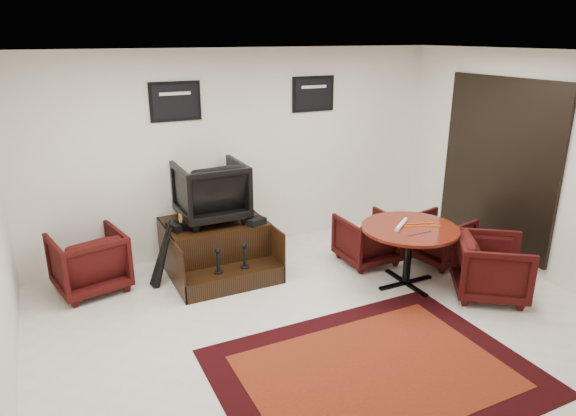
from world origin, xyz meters
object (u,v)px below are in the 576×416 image
object	(u,v)px
shine_chair	(211,188)
shine_podium	(217,248)
table_chair_back	(367,237)
table_chair_window	(440,237)
table_chair_corner	(492,265)
meeting_table	(410,234)
armchair_side	(89,259)

from	to	relation	value
shine_chair	shine_podium	bearing A→B (deg)	89.87
table_chair_back	table_chair_window	bearing A→B (deg)	155.55
table_chair_window	table_chair_corner	size ratio (longest dim) A/B	0.89
meeting_table	table_chair_corner	world-z (taller)	table_chair_corner
meeting_table	table_chair_corner	distance (m)	1.00
meeting_table	table_chair_back	world-z (taller)	meeting_table
shine_chair	table_chair_back	world-z (taller)	shine_chair
shine_podium	shine_chair	size ratio (longest dim) A/B	1.53
meeting_table	table_chair_window	world-z (taller)	meeting_table
meeting_table	table_chair_window	distance (m)	0.96
table_chair_back	meeting_table	bearing A→B (deg)	95.22
shine_podium	table_chair_corner	bearing A→B (deg)	-38.02
armchair_side	table_chair_corner	world-z (taller)	armchair_side
shine_podium	meeting_table	world-z (taller)	meeting_table
shine_podium	table_chair_back	bearing A→B (deg)	-18.66
meeting_table	table_chair_corner	size ratio (longest dim) A/B	1.45
shine_chair	armchair_side	distance (m)	1.70
armchair_side	table_chair_back	size ratio (longest dim) A/B	1.10
armchair_side	table_chair_corner	size ratio (longest dim) A/B	1.01
table_chair_corner	table_chair_back	bearing A→B (deg)	63.60
armchair_side	meeting_table	distance (m)	3.88
armchair_side	table_chair_back	bearing A→B (deg)	155.25
shine_podium	meeting_table	bearing A→B (deg)	-35.73
armchair_side	table_chair_back	world-z (taller)	armchair_side
meeting_table	shine_podium	bearing A→B (deg)	144.27
shine_podium	armchair_side	world-z (taller)	armchair_side
table_chair_window	shine_chair	bearing A→B (deg)	54.37
shine_chair	table_chair_corner	world-z (taller)	shine_chair
armchair_side	table_chair_corner	bearing A→B (deg)	140.22
shine_chair	table_chair_back	bearing A→B (deg)	157.60
meeting_table	table_chair_back	size ratio (longest dim) A/B	1.59
table_chair_window	meeting_table	bearing A→B (deg)	100.85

